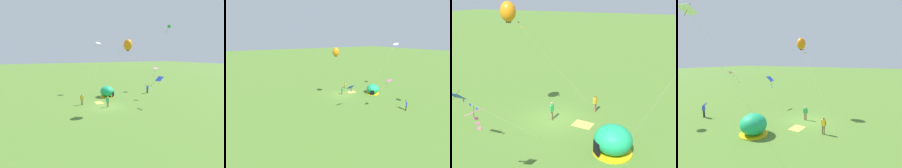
# 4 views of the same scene
# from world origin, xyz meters

# --- Properties ---
(ground_plane) EXTENTS (300.00, 300.00, 0.00)m
(ground_plane) POSITION_xyz_m (0.00, 0.00, 0.00)
(ground_plane) COLOR #517A2D
(popup_tent) EXTENTS (2.81, 2.81, 2.10)m
(popup_tent) POSITION_xyz_m (-6.24, 2.87, 1.00)
(popup_tent) COLOR #1EAD6B
(popup_tent) RESTS_ON ground
(picnic_blanket) EXTENTS (1.76, 1.38, 0.01)m
(picnic_blanket) POSITION_xyz_m (-2.74, -0.16, 0.01)
(picnic_blanket) COLOR gold
(picnic_blanket) RESTS_ON ground
(person_with_toddler) EXTENTS (0.31, 0.58, 1.72)m
(person_with_toddler) POSITION_xyz_m (-2.80, -3.13, 0.96)
(person_with_toddler) COLOR #8C7251
(person_with_toddler) RESTS_ON ground
(person_strolling) EXTENTS (0.29, 0.58, 1.72)m
(person_strolling) POSITION_xyz_m (0.12, 0.17, 0.96)
(person_strolling) COLOR #8C7251
(person_strolling) RESTS_ON ground
(person_flying_kite) EXTENTS (0.72, 0.66, 1.89)m
(person_flying_kite) POSITION_xyz_m (-5.42, 11.94, 1.00)
(person_flying_kite) COLOR black
(person_flying_kite) RESTS_ON ground
(kite_green) EXTENTS (2.10, 7.17, 15.09)m
(kite_green) POSITION_xyz_m (-8.59, 19.83, 14.50)
(kite_green) COLOR silver
(kite_green) RESTS_ON ground
(kite_white) EXTENTS (5.34, 3.51, 11.04)m
(kite_white) POSITION_xyz_m (-11.56, 3.20, 10.29)
(kite_white) COLOR silver
(kite_white) RESTS_ON ground
(kite_pink) EXTENTS (1.97, 2.49, 5.87)m
(kite_pink) POSITION_xyz_m (-1.57, 10.70, 5.23)
(kite_pink) COLOR silver
(kite_pink) RESTS_ON ground
(kite_orange) EXTENTS (5.41, 6.92, 10.26)m
(kite_orange) POSITION_xyz_m (2.75, 2.12, 9.48)
(kite_orange) COLOR silver
(kite_orange) RESTS_ON ground
(kite_blue) EXTENTS (4.29, 4.68, 4.82)m
(kite_blue) POSITION_xyz_m (3.07, 7.53, 4.28)
(kite_blue) COLOR silver
(kite_blue) RESTS_ON ground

